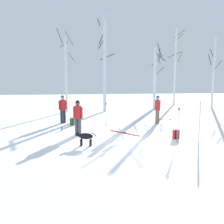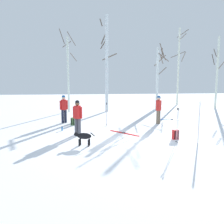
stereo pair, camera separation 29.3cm
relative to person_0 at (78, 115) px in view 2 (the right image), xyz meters
The scene contains 19 objects.
ground_plane 2.81m from the person_0, 34.52° to the right, with size 60.00×60.00×0.00m, color white.
person_0 is the anchor object (origin of this frame).
person_1 3.45m from the person_0, 106.65° to the left, with size 0.48×0.34×1.72m.
person_2 5.34m from the person_0, 27.44° to the left, with size 0.40×0.40×1.72m.
dog 2.06m from the person_0, 80.91° to the right, with size 0.88×0.35×0.57m.
ski_pair_planted_0 5.60m from the person_0, 20.69° to the right, with size 0.04×0.16×1.83m.
ski_pair_lying_0 7.24m from the person_0, 31.61° to the left, with size 1.81×0.58×0.05m.
ski_pair_lying_1 2.52m from the person_0, ahead, with size 1.39×1.53×0.05m.
ski_poles_0 2.63m from the person_0, 53.07° to the left, with size 0.07×0.21×1.35m.
ski_poles_1 4.73m from the person_0, 25.04° to the right, with size 0.07×0.25×1.54m.
backpack_0 2.66m from the person_0, 98.33° to the left, with size 0.32×0.34×0.44m.
backpack_1 4.72m from the person_0, 15.84° to the right, with size 0.28×0.30×0.44m.
water_bottle_0 1.63m from the person_0, 129.81° to the left, with size 0.07×0.07×0.23m.
birch_tree_1 8.61m from the person_0, 97.47° to the left, with size 1.36×1.15×6.61m.
birch_tree_2 8.90m from the person_0, 76.15° to the left, with size 1.42×1.42×7.69m.
birch_tree_3 10.93m from the person_0, 53.47° to the left, with size 1.12×1.59×5.57m.
birch_tree_4 11.74m from the person_0, 55.19° to the left, with size 0.91×1.55×5.37m.
birch_tree_5 15.96m from the person_0, 52.32° to the left, with size 1.44×1.40×7.63m.
birch_tree_6 15.51m from the person_0, 38.04° to the left, with size 1.03×0.89×6.40m.
Camera 2 is at (-1.59, -10.35, 2.82)m, focal length 39.21 mm.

